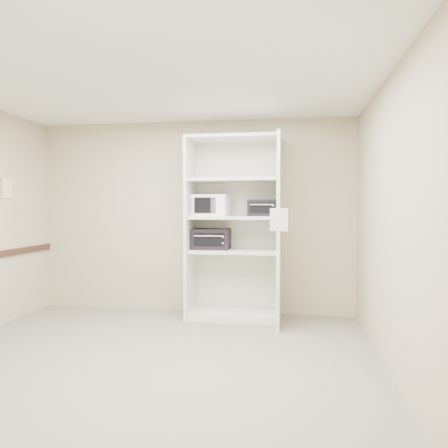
# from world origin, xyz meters

# --- Properties ---
(floor) EXTENTS (4.50, 4.00, 0.01)m
(floor) POSITION_xyz_m (0.00, 0.00, 0.00)
(floor) COLOR slate
(floor) RESTS_ON ground
(ceiling) EXTENTS (4.50, 4.00, 0.01)m
(ceiling) POSITION_xyz_m (0.00, 0.00, 2.70)
(ceiling) COLOR white
(wall_back) EXTENTS (4.50, 0.02, 2.70)m
(wall_back) POSITION_xyz_m (0.00, 2.00, 1.35)
(wall_back) COLOR #C4B78F
(wall_back) RESTS_ON ground
(wall_front) EXTENTS (4.50, 0.02, 2.70)m
(wall_front) POSITION_xyz_m (0.00, -2.00, 1.35)
(wall_front) COLOR #C4B78F
(wall_front) RESTS_ON ground
(wall_right) EXTENTS (0.02, 4.00, 2.70)m
(wall_right) POSITION_xyz_m (2.25, 0.00, 1.35)
(wall_right) COLOR #C4B78F
(wall_right) RESTS_ON ground
(shelving_unit) EXTENTS (1.24, 0.92, 2.42)m
(shelving_unit) POSITION_xyz_m (0.67, 1.70, 1.13)
(shelving_unit) COLOR beige
(shelving_unit) RESTS_ON floor
(microwave) EXTENTS (0.50, 0.40, 0.29)m
(microwave) POSITION_xyz_m (0.30, 1.71, 1.51)
(microwave) COLOR white
(microwave) RESTS_ON shelving_unit
(toaster_oven_upper) EXTENTS (0.39, 0.30, 0.22)m
(toaster_oven_upper) POSITION_xyz_m (0.99, 1.76, 1.48)
(toaster_oven_upper) COLOR black
(toaster_oven_upper) RESTS_ON shelving_unit
(toaster_oven_lower) EXTENTS (0.50, 0.38, 0.28)m
(toaster_oven_lower) POSITION_xyz_m (0.30, 1.74, 1.06)
(toaster_oven_lower) COLOR black
(toaster_oven_lower) RESTS_ON shelving_unit
(paper_sign) EXTENTS (0.21, 0.03, 0.26)m
(paper_sign) POSITION_xyz_m (1.23, 1.07, 1.34)
(paper_sign) COLOR white
(paper_sign) RESTS_ON shelving_unit
(wall_poster) EXTENTS (0.01, 0.18, 0.25)m
(wall_poster) POSITION_xyz_m (-2.24, 1.04, 1.73)
(wall_poster) COLOR white
(wall_poster) RESTS_ON wall_left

